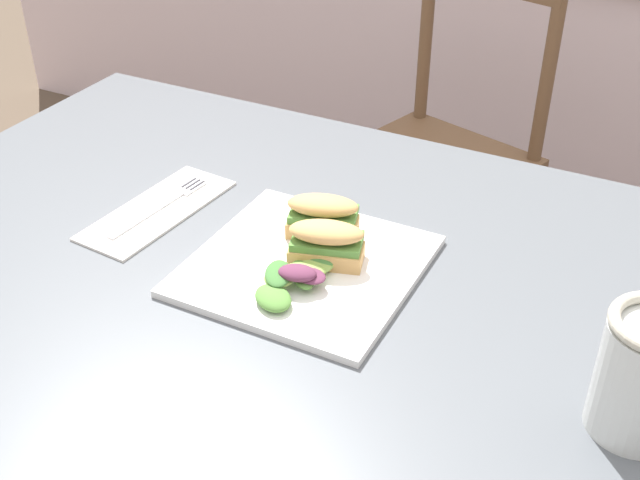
# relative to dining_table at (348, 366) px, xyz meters

# --- Properties ---
(dining_table) EXTENTS (1.43, 0.87, 0.74)m
(dining_table) POSITION_rel_dining_table_xyz_m (0.00, 0.00, 0.00)
(dining_table) COLOR #51565B
(dining_table) RESTS_ON ground
(chair_wooden_far) EXTENTS (0.50, 0.50, 0.87)m
(chair_wooden_far) POSITION_rel_dining_table_xyz_m (-0.20, 0.94, -0.18)
(chair_wooden_far) COLOR brown
(chair_wooden_far) RESTS_ON ground
(plate_lunch) EXTENTS (0.27, 0.27, 0.01)m
(plate_lunch) POSITION_rel_dining_table_xyz_m (-0.07, 0.02, 0.12)
(plate_lunch) COLOR white
(plate_lunch) RESTS_ON dining_table
(sandwich_half_front) EXTENTS (0.10, 0.08, 0.06)m
(sandwich_half_front) POSITION_rel_dining_table_xyz_m (-0.05, 0.04, 0.15)
(sandwich_half_front) COLOR tan
(sandwich_half_front) RESTS_ON plate_lunch
(sandwich_half_back) EXTENTS (0.10, 0.08, 0.06)m
(sandwich_half_back) POSITION_rel_dining_table_xyz_m (-0.08, 0.09, 0.15)
(sandwich_half_back) COLOR tan
(sandwich_half_back) RESTS_ON plate_lunch
(salad_mixed_greens) EXTENTS (0.08, 0.14, 0.03)m
(salad_mixed_greens) POSITION_rel_dining_table_xyz_m (-0.06, -0.02, 0.14)
(salad_mixed_greens) COLOR #3D7033
(salad_mixed_greens) RESTS_ON plate_lunch
(napkin_folded) EXTENTS (0.12, 0.25, 0.00)m
(napkin_folded) POSITION_rel_dining_table_xyz_m (-0.33, 0.05, 0.12)
(napkin_folded) COLOR silver
(napkin_folded) RESTS_ON dining_table
(fork_on_napkin) EXTENTS (0.04, 0.19, 0.00)m
(fork_on_napkin) POSITION_rel_dining_table_xyz_m (-0.32, 0.07, 0.12)
(fork_on_napkin) COLOR silver
(fork_on_napkin) RESTS_ON napkin_folded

